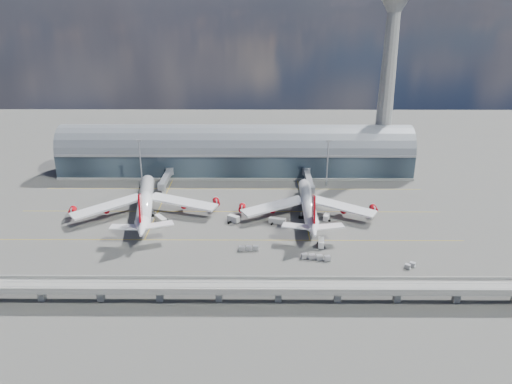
{
  "coord_description": "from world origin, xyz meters",
  "views": [
    {
      "loc": [
        13.39,
        -198.52,
        96.09
      ],
      "look_at": [
        12.11,
        10.0,
        14.0
      ],
      "focal_mm": 35.0,
      "sensor_mm": 36.0,
      "label": 1
    }
  ],
  "objects_px": {
    "floodlight_mast_left": "(140,162)",
    "service_truck_5": "(144,185)",
    "control_tower": "(387,82)",
    "airliner_left": "(145,203)",
    "service_truck_4": "(326,217)",
    "cargo_train_0": "(249,248)",
    "service_truck_1": "(233,219)",
    "service_truck_2": "(277,221)",
    "cargo_train_1": "(316,257)",
    "floodlight_mast_right": "(327,162)",
    "service_truck_3": "(321,243)",
    "service_truck_0": "(161,220)",
    "cargo_train_2": "(410,265)",
    "airliner_right": "(308,205)"
  },
  "relations": [
    {
      "from": "floodlight_mast_right",
      "to": "service_truck_0",
      "type": "distance_m",
      "value": 95.19
    },
    {
      "from": "service_truck_2",
      "to": "cargo_train_2",
      "type": "xyz_separation_m",
      "value": [
        49.06,
        -38.9,
        -0.53
      ]
    },
    {
      "from": "service_truck_3",
      "to": "cargo_train_2",
      "type": "height_order",
      "value": "service_truck_3"
    },
    {
      "from": "service_truck_3",
      "to": "service_truck_1",
      "type": "bearing_deg",
      "value": 154.73
    },
    {
      "from": "service_truck_2",
      "to": "cargo_train_1",
      "type": "bearing_deg",
      "value": -140.84
    },
    {
      "from": "airliner_right",
      "to": "service_truck_5",
      "type": "distance_m",
      "value": 93.05
    },
    {
      "from": "control_tower",
      "to": "service_truck_5",
      "type": "bearing_deg",
      "value": -167.13
    },
    {
      "from": "service_truck_4",
      "to": "cargo_train_2",
      "type": "relative_size",
      "value": 1.04
    },
    {
      "from": "floodlight_mast_left",
      "to": "service_truck_1",
      "type": "bearing_deg",
      "value": -42.23
    },
    {
      "from": "cargo_train_1",
      "to": "cargo_train_2",
      "type": "height_order",
      "value": "cargo_train_1"
    },
    {
      "from": "service_truck_2",
      "to": "service_truck_4",
      "type": "height_order",
      "value": "service_truck_4"
    },
    {
      "from": "service_truck_3",
      "to": "cargo_train_1",
      "type": "xyz_separation_m",
      "value": [
        -3.4,
        -11.25,
        -0.48
      ]
    },
    {
      "from": "control_tower",
      "to": "airliner_left",
      "type": "xyz_separation_m",
      "value": [
        -124.6,
        -67.75,
        -45.24
      ]
    },
    {
      "from": "floodlight_mast_right",
      "to": "service_truck_3",
      "type": "xyz_separation_m",
      "value": [
        -10.9,
        -70.25,
        -12.14
      ]
    },
    {
      "from": "service_truck_5",
      "to": "cargo_train_0",
      "type": "bearing_deg",
      "value": -84.07
    },
    {
      "from": "floodlight_mast_right",
      "to": "airliner_right",
      "type": "height_order",
      "value": "floodlight_mast_right"
    },
    {
      "from": "service_truck_0",
      "to": "airliner_right",
      "type": "bearing_deg",
      "value": -30.17
    },
    {
      "from": "service_truck_0",
      "to": "cargo_train_2",
      "type": "bearing_deg",
      "value": -57.88
    },
    {
      "from": "floodlight_mast_right",
      "to": "service_truck_3",
      "type": "relative_size",
      "value": 4.09
    },
    {
      "from": "airliner_left",
      "to": "service_truck_2",
      "type": "bearing_deg",
      "value": -17.69
    },
    {
      "from": "control_tower",
      "to": "cargo_train_1",
      "type": "relative_size",
      "value": 8.71
    },
    {
      "from": "control_tower",
      "to": "airliner_left",
      "type": "height_order",
      "value": "control_tower"
    },
    {
      "from": "cargo_train_2",
      "to": "service_truck_0",
      "type": "bearing_deg",
      "value": 101.76
    },
    {
      "from": "airliner_right",
      "to": "service_truck_5",
      "type": "relative_size",
      "value": 11.46
    },
    {
      "from": "floodlight_mast_right",
      "to": "cargo_train_2",
      "type": "xyz_separation_m",
      "value": [
        20.84,
        -87.53,
        -12.73
      ]
    },
    {
      "from": "floodlight_mast_right",
      "to": "airliner_right",
      "type": "xyz_separation_m",
      "value": [
        -13.71,
        -40.52,
        -8.04
      ]
    },
    {
      "from": "service_truck_1",
      "to": "service_truck_4",
      "type": "relative_size",
      "value": 1.11
    },
    {
      "from": "airliner_left",
      "to": "cargo_train_1",
      "type": "distance_m",
      "value": 86.27
    },
    {
      "from": "floodlight_mast_right",
      "to": "service_truck_1",
      "type": "bearing_deg",
      "value": -135.65
    },
    {
      "from": "service_truck_2",
      "to": "service_truck_5",
      "type": "bearing_deg",
      "value": 72.95
    },
    {
      "from": "floodlight_mast_left",
      "to": "cargo_train_0",
      "type": "distance_m",
      "value": 95.88
    },
    {
      "from": "service_truck_4",
      "to": "cargo_train_0",
      "type": "bearing_deg",
      "value": -120.53
    },
    {
      "from": "floodlight_mast_left",
      "to": "service_truck_1",
      "type": "xyz_separation_m",
      "value": [
        51.85,
        -47.07,
        -12.03
      ]
    },
    {
      "from": "floodlight_mast_left",
      "to": "airliner_left",
      "type": "distance_m",
      "value": 41.72
    },
    {
      "from": "service_truck_0",
      "to": "service_truck_1",
      "type": "distance_m",
      "value": 32.94
    },
    {
      "from": "service_truck_3",
      "to": "cargo_train_0",
      "type": "xyz_separation_m",
      "value": [
        -29.75,
        -3.99,
        -0.52
      ]
    },
    {
      "from": "service_truck_4",
      "to": "service_truck_5",
      "type": "height_order",
      "value": "service_truck_4"
    },
    {
      "from": "service_truck_4",
      "to": "cargo_train_0",
      "type": "xyz_separation_m",
      "value": [
        -35.16,
        -29.83,
        -0.46
      ]
    },
    {
      "from": "cargo_train_2",
      "to": "floodlight_mast_right",
      "type": "bearing_deg",
      "value": 46.13
    },
    {
      "from": "floodlight_mast_left",
      "to": "service_truck_5",
      "type": "xyz_separation_m",
      "value": [
        1.46,
        -2.51,
        -12.24
      ]
    },
    {
      "from": "service_truck_4",
      "to": "control_tower",
      "type": "bearing_deg",
      "value": 79.95
    },
    {
      "from": "floodlight_mast_left",
      "to": "service_truck_5",
      "type": "relative_size",
      "value": 4.34
    },
    {
      "from": "service_truck_5",
      "to": "floodlight_mast_left",
      "type": "bearing_deg",
      "value": 87.23
    },
    {
      "from": "control_tower",
      "to": "cargo_train_2",
      "type": "xyz_separation_m",
      "value": [
        -14.16,
        -115.53,
        -50.74
      ]
    },
    {
      "from": "airliner_left",
      "to": "cargo_train_0",
      "type": "height_order",
      "value": "airliner_left"
    },
    {
      "from": "floodlight_mast_right",
      "to": "service_truck_0",
      "type": "bearing_deg",
      "value": -149.13
    },
    {
      "from": "service_truck_3",
      "to": "floodlight_mast_right",
      "type": "bearing_deg",
      "value": 87.81
    },
    {
      "from": "service_truck_4",
      "to": "cargo_train_0",
      "type": "distance_m",
      "value": 46.11
    },
    {
      "from": "airliner_right",
      "to": "service_truck_2",
      "type": "bearing_deg",
      "value": -149.93
    },
    {
      "from": "service_truck_2",
      "to": "cargo_train_0",
      "type": "distance_m",
      "value": 28.47
    }
  ]
}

